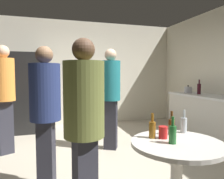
% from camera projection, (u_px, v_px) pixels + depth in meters
% --- Properties ---
extents(ground_plane, '(5.20, 5.20, 0.10)m').
position_uv_depth(ground_plane, '(106.00, 166.00, 3.17)').
color(ground_plane, '#B2A893').
extents(wall_back, '(5.32, 0.06, 2.70)m').
position_uv_depth(wall_back, '(79.00, 73.00, 5.57)').
color(wall_back, silver).
rests_on(wall_back, ground_plane).
extents(refrigerator, '(0.70, 0.68, 1.80)m').
position_uv_depth(refrigerator, '(28.00, 93.00, 4.83)').
color(refrigerator, black).
rests_on(refrigerator, ground_plane).
extents(kitchen_counter, '(0.64, 1.85, 0.90)m').
position_uv_depth(kitchen_counter, '(206.00, 117.00, 4.30)').
color(kitchen_counter, beige).
rests_on(kitchen_counter, ground_plane).
extents(kettle, '(0.24, 0.17, 0.18)m').
position_uv_depth(kettle, '(188.00, 90.00, 4.77)').
color(kettle, '#B2B2B7').
rests_on(kettle, kitchen_counter).
extents(wine_bottle_on_counter, '(0.08, 0.08, 0.31)m').
position_uv_depth(wine_bottle_on_counter, '(199.00, 89.00, 4.45)').
color(wine_bottle_on_counter, '#3F141E').
rests_on(wine_bottle_on_counter, kitchen_counter).
extents(foreground_table, '(0.80, 0.80, 0.73)m').
position_uv_depth(foreground_table, '(177.00, 154.00, 1.83)').
color(foreground_table, beige).
rests_on(foreground_table, ground_plane).
extents(beer_bottle_amber, '(0.06, 0.06, 0.23)m').
position_uv_depth(beer_bottle_amber, '(152.00, 129.00, 1.93)').
color(beer_bottle_amber, '#8C5919').
rests_on(beer_bottle_amber, foreground_table).
extents(beer_bottle_brown, '(0.06, 0.06, 0.23)m').
position_uv_depth(beer_bottle_brown, '(171.00, 126.00, 2.04)').
color(beer_bottle_brown, '#593314').
rests_on(beer_bottle_brown, foreground_table).
extents(beer_bottle_green, '(0.06, 0.06, 0.23)m').
position_uv_depth(beer_bottle_green, '(173.00, 134.00, 1.78)').
color(beer_bottle_green, '#26662D').
rests_on(beer_bottle_green, foreground_table).
extents(beer_bottle_clear, '(0.06, 0.06, 0.23)m').
position_uv_depth(beer_bottle_clear, '(184.00, 124.00, 2.11)').
color(beer_bottle_clear, silver).
rests_on(beer_bottle_clear, foreground_table).
extents(plastic_cup_red, '(0.08, 0.08, 0.11)m').
position_uv_depth(plastic_cup_red, '(163.00, 132.00, 1.92)').
color(plastic_cup_red, red).
rests_on(plastic_cup_red, foreground_table).
extents(person_in_orange_shirt, '(0.45, 0.45, 1.79)m').
position_uv_depth(person_in_orange_shirt, '(4.00, 91.00, 3.45)').
color(person_in_orange_shirt, '#2D2D38').
rests_on(person_in_orange_shirt, ground_plane).
extents(person_in_navy_shirt, '(0.41, 0.41, 1.63)m').
position_uv_depth(person_in_navy_shirt, '(45.00, 107.00, 2.36)').
color(person_in_navy_shirt, '#2D2D38').
rests_on(person_in_navy_shirt, ground_plane).
extents(person_in_olive_shirt, '(0.38, 0.38, 1.62)m').
position_uv_depth(person_in_olive_shirt, '(84.00, 119.00, 1.76)').
color(person_in_olive_shirt, '#2D2D38').
rests_on(person_in_olive_shirt, ground_plane).
extents(person_in_teal_shirt, '(0.46, 0.46, 1.76)m').
position_uv_depth(person_in_teal_shirt, '(111.00, 91.00, 3.68)').
color(person_in_teal_shirt, '#2D2D38').
rests_on(person_in_teal_shirt, ground_plane).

